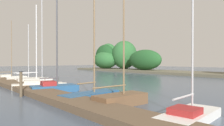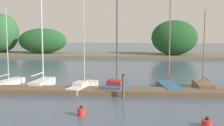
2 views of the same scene
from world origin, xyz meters
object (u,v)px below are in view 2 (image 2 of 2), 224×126
object	(u,v)px
sailboat_1	(8,82)
sailboat_6	(203,85)
sailboat_3	(83,85)
sailboat_5	(169,85)
channel_buoy_1	(207,123)
mooring_piling_1	(123,86)
sailboat_4	(116,84)
channel_buoy_0	(81,112)
sailboat_2	(43,81)

from	to	relation	value
sailboat_1	sailboat_6	distance (m)	15.49
sailboat_3	sailboat_5	size ratio (longest dim) A/B	1.00
sailboat_1	channel_buoy_1	world-z (taller)	sailboat_1
mooring_piling_1	sailboat_1	bearing A→B (deg)	159.34
sailboat_1	sailboat_6	xyz separation A→B (m)	(15.48, -0.45, 0.07)
sailboat_3	sailboat_4	world-z (taller)	sailboat_3
sailboat_1	channel_buoy_1	xyz separation A→B (m)	(13.73, -9.07, -0.11)
sailboat_4	sailboat_5	distance (m)	4.04
mooring_piling_1	channel_buoy_0	xyz separation A→B (m)	(-2.10, -4.21, -0.58)
sailboat_1	sailboat_3	world-z (taller)	sailboat_3
sailboat_2	sailboat_6	bearing A→B (deg)	-83.37
sailboat_4	channel_buoy_0	world-z (taller)	sailboat_4
sailboat_1	sailboat_3	bearing A→B (deg)	-86.89
sailboat_3	sailboat_5	xyz separation A→B (m)	(6.51, 0.69, 0.01)
sailboat_2	mooring_piling_1	distance (m)	7.36
sailboat_2	sailboat_5	size ratio (longest dim) A/B	1.02
sailboat_4	channel_buoy_0	xyz separation A→B (m)	(-1.49, -6.78, -0.18)
sailboat_4	sailboat_6	xyz separation A→B (m)	(6.56, 0.57, -0.06)
sailboat_5	channel_buoy_1	world-z (taller)	sailboat_5
sailboat_3	sailboat_4	xyz separation A→B (m)	(2.50, 0.15, 0.09)
sailboat_2	channel_buoy_0	world-z (taller)	sailboat_2
sailboat_3	channel_buoy_1	world-z (taller)	sailboat_3
sailboat_3	sailboat_6	xyz separation A→B (m)	(9.07, 0.72, 0.03)
sailboat_6	sailboat_2	bearing A→B (deg)	89.01
sailboat_1	sailboat_4	bearing A→B (deg)	-83.08
channel_buoy_0	channel_buoy_1	size ratio (longest dim) A/B	1.12
channel_buoy_1	sailboat_5	bearing A→B (deg)	95.33
sailboat_1	channel_buoy_1	bearing A→B (deg)	-109.98
sailboat_4	sailboat_5	bearing A→B (deg)	-70.80
sailboat_5	sailboat_3	bearing A→B (deg)	88.40
sailboat_1	channel_buoy_0	bearing A→B (deg)	-122.92
sailboat_1	mooring_piling_1	bearing A→B (deg)	-97.19
sailboat_5	sailboat_6	bearing A→B (deg)	-96.93
sailboat_1	sailboat_2	world-z (taller)	sailboat_2
sailboat_6	sailboat_3	bearing A→B (deg)	94.55
sailboat_3	sailboat_6	size ratio (longest dim) A/B	1.26
sailboat_3	mooring_piling_1	world-z (taller)	sailboat_3
sailboat_2	sailboat_4	distance (m)	5.99
mooring_piling_1	sailboat_2	bearing A→B (deg)	152.85
sailboat_5	sailboat_4	bearing A→B (deg)	90.05
sailboat_6	sailboat_5	bearing A→B (deg)	90.71
sailboat_2	sailboat_6	world-z (taller)	sailboat_2
sailboat_3	sailboat_4	distance (m)	2.51
sailboat_2	sailboat_6	size ratio (longest dim) A/B	1.28
sailboat_1	sailboat_3	xyz separation A→B (m)	(6.42, -1.17, 0.04)
mooring_piling_1	channel_buoy_1	world-z (taller)	mooring_piling_1
sailboat_3	channel_buoy_0	bearing A→B (deg)	-157.08
channel_buoy_1	mooring_piling_1	bearing A→B (deg)	127.47
sailboat_5	sailboat_6	world-z (taller)	sailboat_5
sailboat_5	channel_buoy_0	distance (m)	9.15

